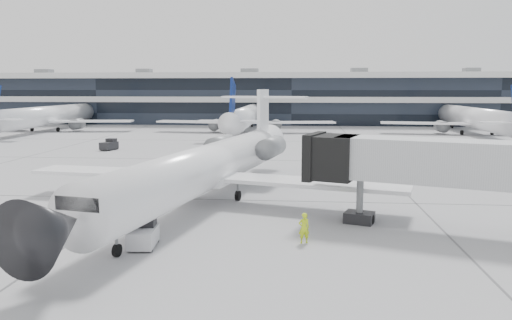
# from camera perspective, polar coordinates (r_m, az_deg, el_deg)

# --- Properties ---
(ground) EXTENTS (220.00, 220.00, 0.00)m
(ground) POSITION_cam_1_polar(r_m,az_deg,el_deg) (35.86, 2.01, -4.68)
(ground) COLOR #969699
(ground) RESTS_ON ground
(terminal) EXTENTS (170.00, 22.00, 10.00)m
(terminal) POSITION_cam_1_polar(r_m,az_deg,el_deg) (116.95, 4.17, 6.78)
(terminal) COLOR black
(terminal) RESTS_ON ground
(bg_jet_left) EXTENTS (32.00, 40.00, 9.60)m
(bg_jet_left) POSITION_cam_1_polar(r_m,az_deg,el_deg) (101.67, -22.44, 3.13)
(bg_jet_left) COLOR white
(bg_jet_left) RESTS_ON ground
(bg_jet_center) EXTENTS (32.00, 40.00, 9.60)m
(bg_jet_center) POSITION_cam_1_polar(r_m,az_deg,el_deg) (90.78, -1.20, 3.21)
(bg_jet_center) COLOR white
(bg_jet_center) RESTS_ON ground
(bg_jet_right) EXTENTS (32.00, 40.00, 9.60)m
(bg_jet_right) POSITION_cam_1_polar(r_m,az_deg,el_deg) (95.17, 23.53, 2.75)
(bg_jet_right) COLOR white
(bg_jet_right) RESTS_ON ground
(regional_jet) EXTENTS (27.18, 33.87, 7.87)m
(regional_jet) POSITION_cam_1_polar(r_m,az_deg,el_deg) (34.82, -5.42, -0.60)
(regional_jet) COLOR white
(regional_jet) RESTS_ON ground
(jet_bridge) EXTENTS (16.34, 8.18, 5.38)m
(jet_bridge) POSITION_cam_1_polar(r_m,az_deg,el_deg) (29.33, 23.56, -0.49)
(jet_bridge) COLOR silver
(jet_bridge) RESTS_ON ground
(ramp_worker) EXTENTS (0.69, 0.56, 1.62)m
(ramp_worker) POSITION_cam_1_polar(r_m,az_deg,el_deg) (26.25, 5.50, -7.74)
(ramp_worker) COLOR #C5E818
(ramp_worker) RESTS_ON ground
(baggage_tug) EXTENTS (1.41, 2.20, 1.34)m
(baggage_tug) POSITION_cam_1_polar(r_m,az_deg,el_deg) (26.30, -12.73, -8.36)
(baggage_tug) COLOR silver
(baggage_tug) RESTS_ON ground
(traffic_cone) EXTENTS (0.50, 0.50, 0.56)m
(traffic_cone) POSITION_cam_1_polar(r_m,az_deg,el_deg) (42.90, -2.52, -2.16)
(traffic_cone) COLOR #F9610D
(traffic_cone) RESTS_ON ground
(far_tug) EXTENTS (1.98, 2.61, 1.47)m
(far_tug) POSITION_cam_1_polar(r_m,az_deg,el_deg) (67.41, -16.42, 1.66)
(far_tug) COLOR black
(far_tug) RESTS_ON ground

